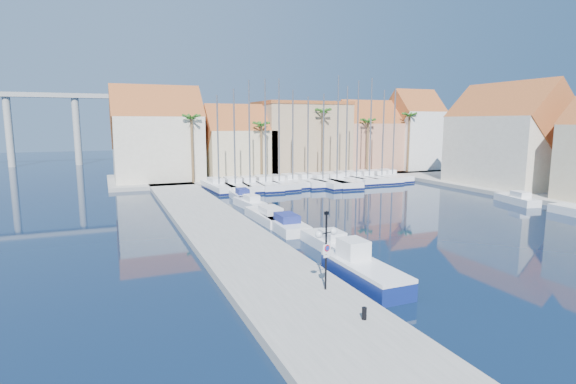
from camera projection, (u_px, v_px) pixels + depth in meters
name	position (u px, v px, depth m)	size (l,w,h in m)	color
ground	(433.00, 275.00, 26.11)	(260.00, 260.00, 0.00)	black
quay_west	(224.00, 233.00, 35.02)	(6.00, 77.00, 0.50)	gray
shore_north	(284.00, 174.00, 73.68)	(54.00, 16.00, 0.50)	gray
shore_east	(567.00, 197.00, 51.82)	(12.00, 60.00, 0.50)	gray
lamp_post	(326.00, 238.00, 22.06)	(1.32, 0.63, 4.00)	black
bollard	(364.00, 313.00, 19.01)	(0.21, 0.21, 0.53)	black
fishing_boat	(363.00, 270.00, 24.68)	(2.17, 6.31, 2.20)	navy
motorboat_west_0	(329.00, 242.00, 31.37)	(1.83, 5.63, 1.40)	white
motorboat_west_1	(284.00, 223.00, 37.08)	(2.38, 6.86, 1.40)	white
motorboat_west_2	(268.00, 215.00, 40.12)	(2.30, 6.82, 1.40)	white
motorboat_west_3	(250.00, 203.00, 46.39)	(2.17, 5.35, 1.40)	white
motorboat_west_4	(242.00, 196.00, 50.82)	(2.09, 5.62, 1.40)	white
motorboat_east_1	(517.00, 199.00, 48.70)	(2.79, 5.66, 1.40)	white
sailboat_0	(218.00, 186.00, 57.73)	(2.88, 9.12, 12.07)	white
sailboat_1	(234.00, 186.00, 57.94)	(3.13, 10.28, 12.86)	white
sailboat_2	(249.00, 185.00, 58.95)	(3.03, 8.91, 14.02)	white
sailboat_3	(265.00, 184.00, 59.77)	(3.33, 10.04, 14.26)	white
sailboat_4	(278.00, 183.00, 60.51)	(3.11, 9.27, 14.32)	white
sailboat_5	(291.00, 182.00, 61.97)	(2.31, 8.30, 13.01)	white
sailboat_6	(306.00, 181.00, 62.68)	(2.70, 9.43, 12.19)	white
sailboat_7	(320.00, 182.00, 62.39)	(3.84, 11.23, 12.49)	white
sailboat_8	(335.00, 181.00, 63.24)	(3.88, 11.90, 15.00)	white
sailboat_9	(344.00, 178.00, 65.28)	(2.59, 8.26, 13.77)	white
sailboat_10	(355.00, 178.00, 65.63)	(2.60, 9.21, 14.51)	white
sailboat_11	(368.00, 177.00, 66.53)	(3.14, 9.41, 14.98)	white
sailboat_12	(380.00, 177.00, 66.92)	(2.39, 8.69, 13.33)	white
sailboat_13	(390.00, 176.00, 68.21)	(2.44, 8.48, 13.76)	white
building_0	(157.00, 138.00, 64.26)	(12.30, 9.00, 13.50)	beige
building_1	(238.00, 145.00, 68.97)	(10.30, 8.00, 11.00)	beige
building_2	(301.00, 137.00, 73.88)	(14.20, 10.20, 11.50)	tan
building_3	(367.00, 139.00, 77.54)	(10.30, 8.00, 12.00)	tan
building_4	(413.00, 132.00, 79.85)	(8.30, 8.00, 14.00)	silver
building_6	(507.00, 139.00, 59.07)	(9.00, 14.30, 13.50)	beige
palm_0	(191.00, 120.00, 60.81)	(2.60, 2.60, 10.15)	brown
palm_1	(261.00, 126.00, 64.72)	(2.60, 2.60, 9.15)	brown
palm_2	(323.00, 114.00, 68.19)	(2.60, 2.60, 11.15)	brown
palm_3	(368.00, 123.00, 71.42)	(2.60, 2.60, 9.65)	brown
palm_4	(410.00, 117.00, 74.29)	(2.60, 2.60, 10.65)	brown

